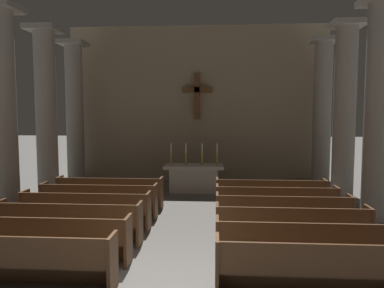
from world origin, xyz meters
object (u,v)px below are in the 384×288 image
(pew_right_row_5, at_px, (276,203))
(column_left_third, at_px, (46,117))
(pew_left_row_5, at_px, (99,200))
(pew_right_row_4, at_px, (283,214))
(pew_left_row_1, at_px, (18,260))
(column_right_fourth, at_px, (322,116))
(pew_right_row_3, at_px, (292,227))
(column_left_fourth, at_px, (75,116))
(column_left_second, at_px, (3,118))
(pew_left_row_4, at_px, (86,210))
(candlestick_outer_left, at_px, (171,158))
(pew_right_row_1, at_px, (319,269))
(pew_left_row_3, at_px, (69,223))
(candlestick_inner_left, at_px, (186,158))
(altar, at_px, (194,178))
(candlestick_inner_right, at_px, (202,158))
(pew_left_row_6, at_px, (110,192))
(pew_right_row_6, at_px, (270,195))
(pew_right_row_2, at_px, (303,245))
(candlestick_outer_right, at_px, (217,158))
(column_right_second, at_px, (378,118))
(column_right_third, at_px, (344,117))
(pew_left_row_2, at_px, (47,239))

(pew_right_row_5, xyz_separation_m, column_left_third, (-7.32, 2.01, 2.31))
(pew_left_row_5, xyz_separation_m, pew_right_row_4, (4.91, -1.06, 0.00))
(pew_left_row_1, relative_size, column_right_fourth, 0.57)
(pew_right_row_3, bearing_deg, column_left_fourth, 137.92)
(pew_left_row_5, height_order, column_left_second, column_left_second)
(pew_left_row_4, height_order, candlestick_outer_left, candlestick_outer_left)
(pew_left_row_1, relative_size, pew_right_row_1, 1.00)
(pew_left_row_1, relative_size, pew_left_row_3, 1.00)
(pew_right_row_3, bearing_deg, candlestick_inner_left, 116.25)
(altar, bearing_deg, column_right_fourth, 11.79)
(candlestick_inner_right, bearing_deg, candlestick_inner_left, 180.00)
(pew_right_row_4, bearing_deg, pew_right_row_1, -90.00)
(column_left_second, xyz_separation_m, candlestick_inner_right, (5.16, 3.94, -1.52))
(column_right_fourth, bearing_deg, pew_left_row_6, -154.85)
(pew_right_row_4, height_order, column_left_fourth, column_left_fourth)
(pew_left_row_1, bearing_deg, column_left_second, 122.59)
(pew_right_row_4, bearing_deg, column_left_second, 175.40)
(pew_left_row_4, xyz_separation_m, pew_right_row_4, (4.91, 0.00, 0.00))
(pew_right_row_6, relative_size, column_left_fourth, 0.57)
(pew_right_row_2, bearing_deg, pew_left_row_4, 156.73)
(pew_right_row_6, relative_size, candlestick_inner_right, 4.13)
(candlestick_inner_left, bearing_deg, candlestick_outer_left, 180.00)
(pew_left_row_5, distance_m, column_left_fourth, 5.60)
(pew_right_row_2, distance_m, candlestick_outer_right, 6.88)
(pew_right_row_3, bearing_deg, column_right_second, 34.41)
(pew_left_row_1, height_order, pew_left_row_3, same)
(pew_left_row_5, relative_size, candlestick_outer_right, 4.13)
(column_left_third, bearing_deg, altar, 16.78)
(column_right_second, distance_m, candlestick_inner_right, 6.22)
(pew_left_row_6, relative_size, column_right_second, 0.57)
(pew_right_row_2, height_order, column_right_third, column_right_third)
(column_right_third, xyz_separation_m, altar, (-4.86, 1.47, -2.26))
(pew_left_row_6, xyz_separation_m, candlestick_outer_right, (3.31, 2.42, 0.79))
(pew_left_row_5, distance_m, pew_right_row_2, 5.85)
(pew_right_row_1, relative_size, candlestick_inner_right, 4.13)
(pew_left_row_5, height_order, altar, altar)
(pew_left_row_4, relative_size, pew_left_row_6, 1.00)
(column_left_fourth, bearing_deg, candlestick_outer_right, -10.08)
(pew_right_row_3, distance_m, candlestick_outer_left, 6.54)
(pew_left_row_3, relative_size, column_left_second, 0.57)
(column_left_fourth, bearing_deg, pew_left_row_1, -74.59)
(pew_left_row_6, xyz_separation_m, column_right_second, (7.32, -1.52, 2.31))
(pew_left_row_4, distance_m, pew_right_row_3, 5.03)
(column_left_fourth, xyz_separation_m, altar, (4.86, -1.01, -2.26))
(pew_left_row_2, xyz_separation_m, column_left_fourth, (-2.40, 7.66, 2.31))
(column_right_fourth, relative_size, candlestick_outer_right, 7.28)
(pew_left_row_4, height_order, column_right_second, column_right_second)
(pew_right_row_6, xyz_separation_m, column_right_fourth, (2.40, 3.44, 2.31))
(pew_left_row_6, bearing_deg, pew_left_row_5, -90.00)
(pew_right_row_2, relative_size, candlestick_outer_right, 4.13)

